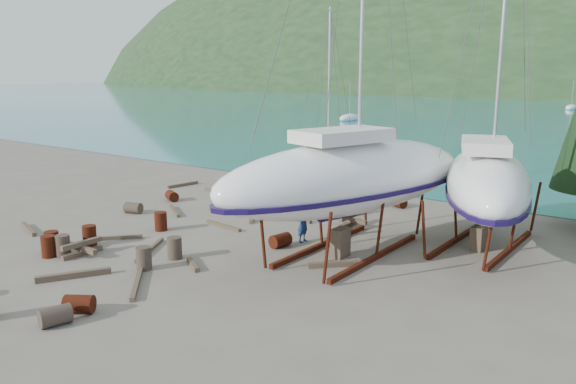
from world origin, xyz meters
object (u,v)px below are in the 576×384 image
Objects in this scene: worker at (303,222)px; small_sailboat_shore at (325,165)px; large_sailboat_far at (487,180)px; large_sailboat_near at (350,176)px.

small_sailboat_shore is at bearing 22.61° from worker.
large_sailboat_far is 7.90m from worker.
large_sailboat_far is 12.24m from small_sailboat_shore.
worker is at bearing -167.59° from large_sailboat_near.
large_sailboat_near is 5.88m from large_sailboat_far.
large_sailboat_near is at bearing -99.07° from worker.
small_sailboat_shore is 6.07× the size of worker.
small_sailboat_shore is at bearing 144.30° from large_sailboat_near.
worker is (-6.51, -4.03, -1.98)m from large_sailboat_far.
worker is (-2.38, 0.15, -2.31)m from large_sailboat_near.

